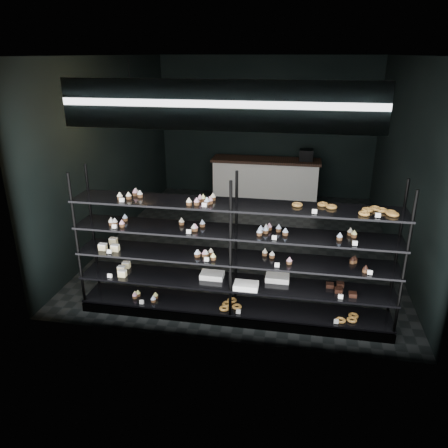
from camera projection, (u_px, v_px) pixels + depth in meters
The scene contains 5 objects.
room at pixel (251, 156), 7.43m from camera, with size 5.01×6.01×3.20m.
display_shelf at pixel (231, 273), 5.53m from camera, with size 4.00×0.50×1.91m.
signage at pixel (218, 105), 4.33m from camera, with size 3.30×0.05×0.50m.
pendant_lamp at pixel (132, 112), 6.24m from camera, with size 0.33×0.33×0.89m.
service_counter at pixel (266, 179), 10.11m from camera, with size 2.47×0.65×1.23m.
Camera 1 is at (0.86, -7.31, 3.24)m, focal length 35.00 mm.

